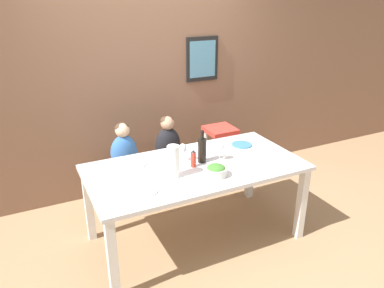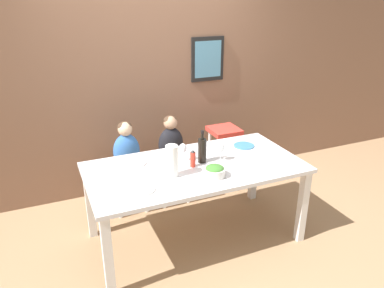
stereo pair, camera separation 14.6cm
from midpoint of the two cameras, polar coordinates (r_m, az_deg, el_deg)
ground_plane at (r=3.68m, az=1.62°, el=-13.98°), size 14.00×14.00×0.00m
wall_back at (r=4.18m, az=-5.26°, el=10.88°), size 10.00×0.09×2.70m
dining_table at (r=3.32m, az=1.75°, el=-4.69°), size 1.89×0.96×0.75m
chair_far_left at (r=3.95m, az=-8.63°, el=-4.72°), size 0.38×0.38×0.48m
chair_far_center at (r=4.08m, az=-2.13°, el=-3.55°), size 0.38×0.38×0.48m
chair_right_highchair at (r=4.25m, az=5.86°, el=0.08°), size 0.32×0.32×0.75m
person_child_left at (r=3.81m, az=-8.91°, el=-0.42°), size 0.27×0.18×0.50m
person_child_center at (r=3.95m, az=-2.20°, el=0.65°), size 0.27×0.18×0.50m
wine_bottle at (r=3.31m, az=2.83°, el=-0.91°), size 0.08×0.08×0.30m
paper_towel_roll at (r=3.05m, az=-1.71°, el=-2.64°), size 0.10×0.10×0.27m
wine_glass_near at (r=3.35m, az=5.63°, el=-0.69°), size 0.07×0.07×0.17m
wine_glass_far at (r=3.33m, az=-0.13°, el=-0.74°), size 0.07×0.07×0.17m
salad_bowl_large at (r=3.10m, az=4.82°, el=-4.13°), size 0.18×0.18×0.10m
dinner_plate_front_left at (r=2.92m, az=-6.18°, el=-6.94°), size 0.20×0.20×0.01m
dinner_plate_back_left at (r=3.34m, az=-7.51°, el=-2.97°), size 0.20×0.20×0.01m
dinner_plate_back_right at (r=3.73m, az=9.04°, el=-0.26°), size 0.20×0.20×0.01m
condiment_bottle_hot_sauce at (r=3.24m, az=1.42°, el=-2.26°), size 0.05×0.05×0.16m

